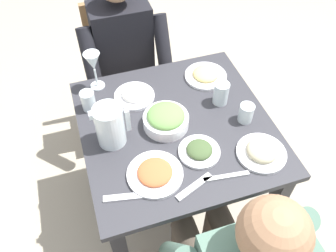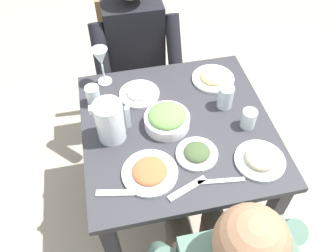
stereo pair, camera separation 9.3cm
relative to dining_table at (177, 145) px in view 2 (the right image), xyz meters
name	(u,v)px [view 2 (the right image)]	position (x,y,z in m)	size (l,w,h in m)	color
ground_plane	(175,206)	(0.00, 0.00, -0.62)	(8.00, 8.00, 0.00)	#9E937F
dining_table	(177,145)	(0.00, 0.00, 0.00)	(0.84, 0.84, 0.76)	#2D2D33
chair_far	(135,61)	(-0.09, 0.80, -0.11)	(0.40, 0.40, 0.90)	olive
diner_far	(138,63)	(-0.09, 0.59, 0.04)	(0.48, 0.53, 1.19)	black
water_pitcher	(110,122)	(-0.29, 0.00, 0.24)	(0.16, 0.12, 0.19)	silver
salad_bowl	(167,119)	(-0.04, 0.01, 0.18)	(0.20, 0.20, 0.09)	white
plate_beans	(260,159)	(0.28, -0.26, 0.16)	(0.21, 0.21, 0.05)	white
plate_fries	(213,77)	(0.24, 0.26, 0.16)	(0.21, 0.21, 0.04)	white
plate_dolmas	(197,153)	(0.04, -0.18, 0.16)	(0.17, 0.17, 0.04)	white
plate_yoghurt	(139,92)	(-0.13, 0.23, 0.16)	(0.19, 0.19, 0.05)	white
plate_rice_curry	(150,172)	(-0.16, -0.22, 0.16)	(0.22, 0.22, 0.04)	white
water_glass_center	(93,95)	(-0.35, 0.22, 0.19)	(0.06, 0.06, 0.10)	silver
water_glass_far_right	(225,97)	(0.24, 0.07, 0.20)	(0.07, 0.07, 0.11)	silver
water_glass_near_left	(249,119)	(0.30, -0.07, 0.19)	(0.06, 0.06, 0.09)	silver
wine_glass	(101,59)	(-0.29, 0.36, 0.28)	(0.08, 0.08, 0.20)	silver
fork_near	(118,193)	(-0.30, -0.28, 0.15)	(0.17, 0.03, 0.01)	silver
knife_near	(221,181)	(0.10, -0.32, 0.15)	(0.18, 0.02, 0.01)	silver
fork_far	(187,188)	(-0.04, -0.32, 0.15)	(0.17, 0.03, 0.01)	silver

